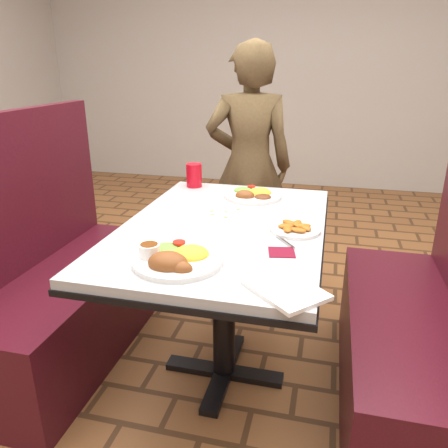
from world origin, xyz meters
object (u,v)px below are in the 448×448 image
(booth_bench_left, at_px, (64,292))
(near_dinner_plate, at_px, (176,254))
(diner_person, at_px, (249,167))
(red_tumbler, at_px, (194,175))
(plantain_plate, at_px, (295,228))
(booth_bench_right, at_px, (417,339))
(far_dinner_plate, at_px, (253,192))
(dining_table, at_px, (224,246))

(booth_bench_left, bearing_deg, near_dinner_plate, -28.55)
(diner_person, height_order, red_tumbler, diner_person)
(diner_person, xyz_separation_m, plantain_plate, (0.39, -1.06, 0.01))
(booth_bench_right, bearing_deg, red_tumbler, 154.52)
(far_dinner_plate, xyz_separation_m, red_tumbler, (-0.34, 0.12, 0.04))
(booth_bench_left, distance_m, plantain_plate, 1.17)
(diner_person, distance_m, near_dinner_plate, 1.45)
(dining_table, distance_m, plantain_plate, 0.31)
(dining_table, bearing_deg, near_dinner_plate, -99.17)
(booth_bench_left, height_order, near_dinner_plate, booth_bench_left)
(dining_table, relative_size, far_dinner_plate, 4.44)
(booth_bench_left, relative_size, diner_person, 0.80)
(booth_bench_left, bearing_deg, dining_table, 0.00)
(diner_person, xyz_separation_m, red_tumbler, (-0.19, -0.53, 0.06))
(booth_bench_right, height_order, far_dinner_plate, booth_bench_right)
(booth_bench_left, height_order, diner_person, diner_person)
(dining_table, bearing_deg, plantain_plate, -2.32)
(plantain_plate, xyz_separation_m, red_tumbler, (-0.58, 0.53, 0.05))
(plantain_plate, bearing_deg, booth_bench_left, 179.38)
(red_tumbler, bearing_deg, far_dinner_plate, -19.38)
(booth_bench_left, distance_m, diner_person, 1.33)
(plantain_plate, bearing_deg, dining_table, 177.68)
(plantain_plate, height_order, red_tumbler, red_tumbler)
(near_dinner_plate, relative_size, red_tumbler, 2.43)
(booth_bench_left, height_order, far_dinner_plate, booth_bench_left)
(booth_bench_left, distance_m, red_tumbler, 0.87)
(dining_table, xyz_separation_m, red_tumbler, (-0.29, 0.52, 0.16))
(dining_table, bearing_deg, booth_bench_left, 180.00)
(diner_person, bearing_deg, booth_bench_right, 119.00)
(booth_bench_left, height_order, booth_bench_right, same)
(booth_bench_left, xyz_separation_m, booth_bench_right, (1.60, 0.00, 0.00))
(near_dinner_plate, bearing_deg, booth_bench_left, 151.45)
(diner_person, bearing_deg, booth_bench_left, 44.89)
(near_dinner_plate, bearing_deg, dining_table, 80.83)
(dining_table, relative_size, near_dinner_plate, 4.06)
(diner_person, relative_size, plantain_plate, 7.59)
(near_dinner_plate, bearing_deg, far_dinner_plate, 82.02)
(far_dinner_plate, bearing_deg, red_tumbler, 160.62)
(dining_table, xyz_separation_m, plantain_plate, (0.29, -0.01, 0.11))
(booth_bench_right, bearing_deg, dining_table, 180.00)
(booth_bench_right, distance_m, plantain_plate, 0.67)
(far_dinner_plate, xyz_separation_m, plantain_plate, (0.24, -0.41, -0.01))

